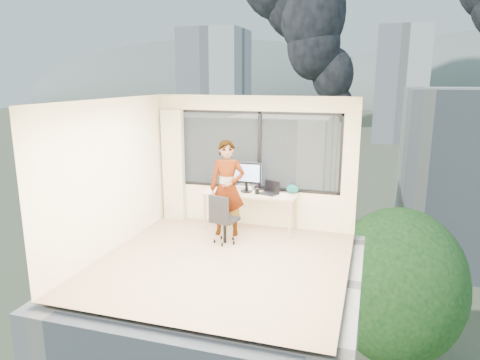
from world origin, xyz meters
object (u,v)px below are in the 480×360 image
at_px(chair, 225,218).
at_px(monitor, 247,177).
at_px(game_console, 246,187).
at_px(laptop, 269,188).
at_px(desk, 250,211).
at_px(handbag, 292,189).
at_px(person, 227,188).

relative_size(chair, monitor, 1.58).
height_order(game_console, laptop, laptop).
relative_size(desk, laptop, 4.89).
distance_m(chair, handbag, 1.50).
bearing_deg(game_console, monitor, -54.47).
distance_m(desk, person, 0.73).
xyz_separation_m(person, monitor, (0.25, 0.43, 0.14)).
bearing_deg(monitor, laptop, -6.07).
relative_size(desk, chair, 1.92).
relative_size(monitor, handbag, 2.50).
height_order(monitor, game_console, monitor).
xyz_separation_m(monitor, handbag, (0.89, 0.13, -0.21)).
bearing_deg(laptop, chair, -105.25).
height_order(game_console, handbag, handbag).
bearing_deg(chair, laptop, 68.32).
distance_m(chair, laptop, 1.10).
relative_size(chair, person, 0.52).
bearing_deg(chair, desk, 88.56).
height_order(chair, laptop, laptop).
bearing_deg(person, monitor, 48.17).
bearing_deg(game_console, laptop, -11.59).
height_order(person, laptop, person).
bearing_deg(laptop, monitor, -165.67).
xyz_separation_m(desk, game_console, (-0.17, 0.26, 0.41)).
xyz_separation_m(person, game_console, (0.17, 0.63, -0.12)).
distance_m(desk, game_console, 0.52).
relative_size(desk, person, 0.99).
distance_m(desk, handbag, 0.94).
bearing_deg(person, game_console, 63.43).
relative_size(laptop, handbag, 1.56).
height_order(desk, handbag, handbag).
relative_size(desk, handbag, 7.61).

